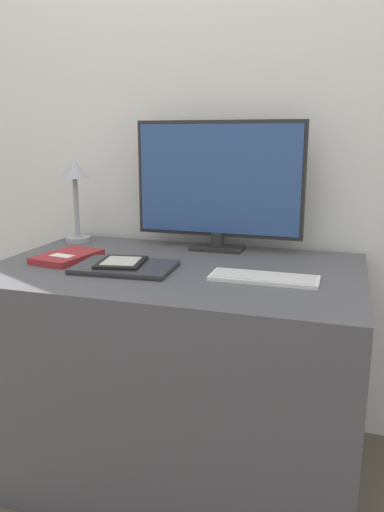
# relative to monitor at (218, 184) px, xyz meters

# --- Properties ---
(ground_plane) EXTENTS (10.00, 10.00, 0.00)m
(ground_plane) POSITION_rel_monitor_xyz_m (-0.07, -0.42, -1.00)
(ground_plane) COLOR brown
(wall_back) EXTENTS (3.60, 0.05, 2.40)m
(wall_back) POSITION_rel_monitor_xyz_m (-0.07, 0.15, 0.20)
(wall_back) COLOR silver
(wall_back) RESTS_ON ground_plane
(desk) EXTENTS (1.22, 0.77, 0.75)m
(desk) POSITION_rel_monitor_xyz_m (-0.07, -0.29, -0.63)
(desk) COLOR #4C4C51
(desk) RESTS_ON ground_plane
(monitor) EXTENTS (0.64, 0.11, 0.48)m
(monitor) POSITION_rel_monitor_xyz_m (0.00, 0.00, 0.00)
(monitor) COLOR #262626
(monitor) RESTS_ON desk
(keyboard) EXTENTS (0.33, 0.12, 0.01)m
(keyboard) POSITION_rel_monitor_xyz_m (0.24, -0.36, -0.24)
(keyboard) COLOR silver
(keyboard) RESTS_ON desk
(laptop) EXTENTS (0.33, 0.23, 0.02)m
(laptop) POSITION_rel_monitor_xyz_m (-0.21, -0.37, -0.24)
(laptop) COLOR #232328
(laptop) RESTS_ON desk
(ereader) EXTENTS (0.17, 0.19, 0.01)m
(ereader) POSITION_rel_monitor_xyz_m (-0.23, -0.37, -0.23)
(ereader) COLOR black
(ereader) RESTS_ON laptop
(desk_lamp) EXTENTS (0.12, 0.12, 0.33)m
(desk_lamp) POSITION_rel_monitor_xyz_m (-0.59, -0.03, -0.01)
(desk_lamp) COLOR #999EA8
(desk_lamp) RESTS_ON desk
(notebook) EXTENTS (0.19, 0.26, 0.02)m
(notebook) POSITION_rel_monitor_xyz_m (-0.46, -0.31, -0.24)
(notebook) COLOR maroon
(notebook) RESTS_ON desk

